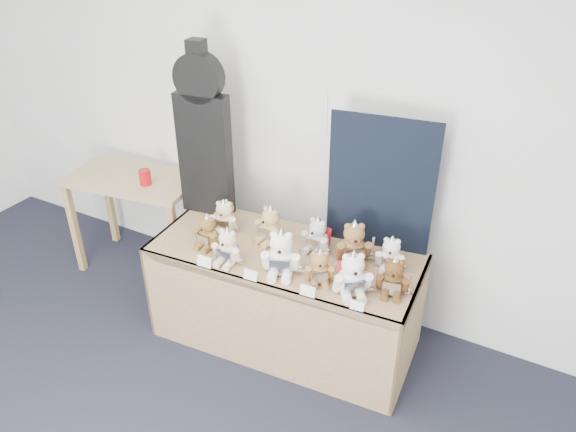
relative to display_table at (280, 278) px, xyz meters
The scene contains 22 objects.
room_shell 1.12m from the display_table, 99.27° to the left, with size 6.00×6.00×6.00m.
display_table is the anchor object (origin of this frame).
side_table 1.50m from the display_table, 168.65° to the left, with size 1.07×0.70×0.83m.
guitar_case 1.10m from the display_table, 158.85° to the left, with size 0.38×0.16×1.22m.
navy_board 0.88m from the display_table, 42.18° to the left, with size 0.67×0.02×0.89m, color black.
red_cup 1.35m from the display_table, 169.35° to the left, with size 0.09×0.09×0.12m, color #AE0B11.
teddy_front_far_left 0.55m from the display_table, 168.47° to the right, with size 0.21×0.17×0.25m.
teddy_front_left 0.42m from the display_table, 145.15° to the right, with size 0.22×0.18×0.27m.
teddy_front_centre 0.33m from the display_table, 57.24° to the right, with size 0.27×0.26×0.33m.
teddy_front_right 0.42m from the display_table, 16.24° to the right, with size 0.20×0.19×0.24m.
teddy_front_far_right 0.61m from the display_table, 11.33° to the right, with size 0.26×0.25×0.31m.
teddy_front_end 0.79m from the display_table, ahead, with size 0.22×0.20×0.27m.
teddy_back_left 0.57m from the display_table, 167.40° to the left, with size 0.21×0.19×0.25m.
teddy_back_centre_left 0.34m from the display_table, 136.35° to the left, with size 0.23×0.21×0.28m.
teddy_back_centre_right 0.37m from the display_table, 49.52° to the left, with size 0.22×0.19×0.26m.
teddy_back_right 0.54m from the display_table, 25.24° to the left, with size 0.26×0.25×0.31m.
teddy_back_end 0.73m from the display_table, 19.25° to the left, with size 0.21×0.18×0.25m.
teddy_back_far_left 0.58m from the display_table, 162.77° to the left, with size 0.19×0.16×0.23m.
entry_card_a 0.51m from the display_table, 140.49° to the right, with size 0.10×0.00×0.07m, color white.
entry_card_b 0.34m from the display_table, 99.12° to the right, with size 0.09×0.00×0.06m, color white.
entry_card_c 0.46m from the display_table, 38.14° to the right, with size 0.09×0.00×0.07m, color white.
entry_card_d 0.69m from the display_table, 20.68° to the right, with size 0.08×0.00×0.06m, color white.
Camera 1 is at (1.74, -0.69, 2.78)m, focal length 35.00 mm.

